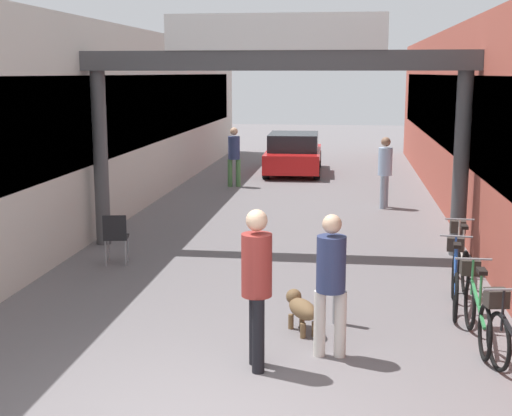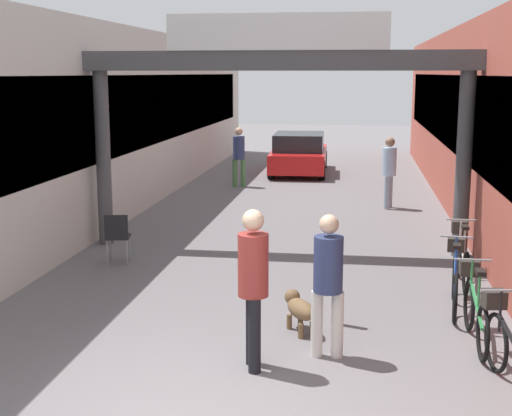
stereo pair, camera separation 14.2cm
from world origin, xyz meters
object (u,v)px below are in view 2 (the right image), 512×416
bicycle_blue_third (455,278)px  pedestrian_elderly_walking (239,153)px  pedestrian_carrying_crate (389,168)px  cafe_chair_black_nearer (117,234)px  pedestrian_companion (253,278)px  parked_car_red (299,154)px  bicycle_silver_farthest (462,256)px  pedestrian_with_dog (328,276)px  bicycle_green_second (475,308)px  dog_on_leash (299,308)px  bicycle_black_nearest (510,348)px  bollard_post_metal (335,289)px

bicycle_blue_third → pedestrian_elderly_walking: bearing=115.0°
pedestrian_carrying_crate → cafe_chair_black_nearer: bearing=-129.0°
pedestrian_companion → parked_car_red: pedestrian_companion is taller
bicycle_silver_farthest → pedestrian_elderly_walking: bearing=119.2°
pedestrian_with_dog → parked_car_red: (-1.64, 15.49, -0.33)m
bicycle_green_second → bicycle_silver_farthest: (0.19, 2.54, 0.00)m
dog_on_leash → bicycle_green_second: bicycle_green_second is taller
pedestrian_with_dog → pedestrian_companion: pedestrian_companion is taller
dog_on_leash → bicycle_blue_third: bearing=30.8°
pedestrian_carrying_crate → bicycle_blue_third: size_ratio=1.04×
bicycle_black_nearest → bicycle_silver_farthest: size_ratio=0.99×
pedestrian_with_dog → pedestrian_elderly_walking: (-3.14, 12.41, 0.02)m
cafe_chair_black_nearer → parked_car_red: bearing=79.8°
pedestrian_with_dog → cafe_chair_black_nearer: (-3.78, 3.60, -0.43)m
pedestrian_companion → pedestrian_elderly_walking: pedestrian_companion is taller
pedestrian_carrying_crate → bicycle_blue_third: 7.59m
bicycle_blue_third → parked_car_red: (-3.34, 13.46, 0.21)m
bicycle_silver_farthest → cafe_chair_black_nearer: size_ratio=1.90×
pedestrian_with_dog → pedestrian_carrying_crate: bearing=83.7°
pedestrian_with_dog → dog_on_leash: size_ratio=2.41×
bicycle_green_second → pedestrian_elderly_walking: bearing=112.8°
pedestrian_elderly_walking → dog_on_leash: 11.97m
dog_on_leash → bollard_post_metal: size_ratio=0.75×
dog_on_leash → bicycle_black_nearest: 2.69m
pedestrian_with_dog → cafe_chair_black_nearer: size_ratio=1.91×
pedestrian_elderly_walking → bicycle_green_second: pedestrian_elderly_walking is taller
dog_on_leash → pedestrian_companion: bearing=-108.5°
bicycle_green_second → bicycle_blue_third: 1.29m
bicycle_silver_farthest → cafe_chair_black_nearer: bicycle_silver_farthest is taller
bicycle_black_nearest → parked_car_red: (-3.58, 16.04, 0.21)m
pedestrian_elderly_walking → bicycle_silver_farthest: (5.10, -9.13, -0.56)m
cafe_chair_black_nearer → bicycle_blue_third: bearing=-16.0°
bicycle_silver_farthest → pedestrian_companion: bearing=-126.5°
pedestrian_with_dog → bollard_post_metal: 1.23m
pedestrian_companion → bicycle_silver_farthest: size_ratio=1.08×
pedestrian_with_dog → pedestrian_carrying_crate: pedestrian_carrying_crate is taller
pedestrian_carrying_crate → bicycle_black_nearest: 10.18m
bicycle_silver_farthest → bollard_post_metal: (-1.91, -2.16, 0.04)m
pedestrian_companion → dog_on_leash: bearing=71.5°
bicycle_black_nearest → parked_car_red: parked_car_red is taller
pedestrian_carrying_crate → pedestrian_companion: bearing=-100.5°
pedestrian_companion → bollard_post_metal: bearing=61.5°
pedestrian_carrying_crate → pedestrian_elderly_walking: size_ratio=1.01×
pedestrian_carrying_crate → pedestrian_elderly_walking: (-4.20, 2.83, -0.01)m
cafe_chair_black_nearer → pedestrian_with_dog: bearing=-43.6°
pedestrian_elderly_walking → cafe_chair_black_nearer: pedestrian_elderly_walking is taller
bollard_post_metal → bicycle_blue_third: bearing=28.8°
parked_car_red → bicycle_silver_farthest: bearing=-73.6°
pedestrian_companion → pedestrian_elderly_walking: size_ratio=1.05×
pedestrian_with_dog → cafe_chair_black_nearer: 5.24m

